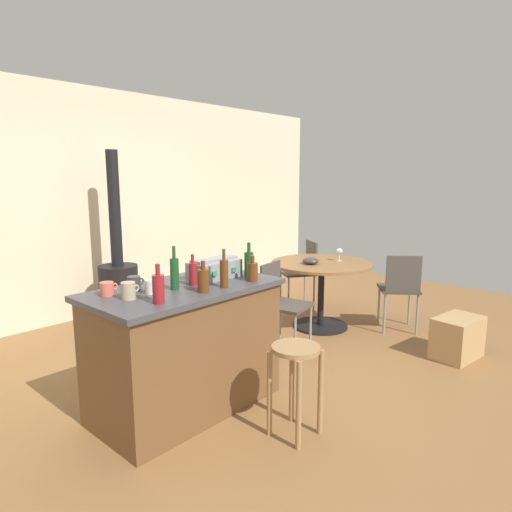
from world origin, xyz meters
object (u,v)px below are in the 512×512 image
at_px(folding_chair_far, 281,300).
at_px(bottle_2, 203,280).
at_px(folding_chair_left, 400,286).
at_px(bottle_6, 193,273).
at_px(dining_table, 321,277).
at_px(wine_glass, 339,252).
at_px(kitchen_island, 186,348).
at_px(cardboard_box, 457,337).
at_px(cup_0, 134,283).
at_px(cup_2, 107,289).
at_px(cup_3, 151,287).
at_px(wooden_stool, 295,371).
at_px(serving_bowl, 311,261).
at_px(cup_1, 129,291).
at_px(bottle_5, 158,288).
at_px(bottle_4, 224,273).
at_px(wood_stove, 119,282).
at_px(toolbox, 215,269).
at_px(bottle_1, 175,273).
at_px(bottle_0, 249,264).
at_px(folding_chair_near, 302,269).

bearing_deg(folding_chair_far, bottle_2, -162.55).
xyz_separation_m(folding_chair_left, bottle_6, (-2.54, 0.40, 0.49)).
relative_size(dining_table, wine_glass, 7.78).
bearing_deg(dining_table, kitchen_island, -172.34).
height_order(folding_chair_far, bottle_6, bottle_6).
bearing_deg(folding_chair_left, cardboard_box, -113.73).
relative_size(cup_0, cup_2, 1.01).
distance_m(dining_table, cup_3, 2.47).
bearing_deg(wine_glass, wooden_stool, -154.71).
bearing_deg(cup_2, folding_chair_left, -11.03).
height_order(wooden_stool, serving_bowl, serving_bowl).
relative_size(folding_chair_left, cup_3, 7.61).
xyz_separation_m(cup_1, wine_glass, (2.79, 0.19, -0.12)).
distance_m(bottle_5, cup_0, 0.39).
distance_m(folding_chair_far, bottle_4, 1.35).
distance_m(wooden_stool, serving_bowl, 2.10).
height_order(wooden_stool, bottle_5, bottle_5).
height_order(folding_chair_left, wood_stove, wood_stove).
bearing_deg(toolbox, bottle_5, -160.31).
xyz_separation_m(bottle_1, bottle_2, (0.09, -0.20, -0.03)).
relative_size(wine_glass, serving_bowl, 0.80).
xyz_separation_m(folding_chair_left, cup_3, (-2.87, 0.43, 0.45)).
xyz_separation_m(folding_chair_far, toolbox, (-1.02, -0.18, 0.49)).
bearing_deg(toolbox, cup_3, -177.68).
xyz_separation_m(wooden_stool, cup_0, (-0.54, 0.97, 0.52)).
distance_m(bottle_2, bottle_6, 0.21).
height_order(bottle_5, cardboard_box, bottle_5).
relative_size(bottle_1, bottle_5, 1.23).
bearing_deg(bottle_0, serving_bowl, 17.28).
distance_m(folding_chair_far, wood_stove, 1.98).
relative_size(kitchen_island, cup_2, 10.98).
bearing_deg(cup_0, wine_glass, 0.51).
relative_size(bottle_4, cup_1, 2.16).
distance_m(folding_chair_near, bottle_1, 2.97).
xyz_separation_m(bottle_0, cup_3, (-0.80, 0.14, -0.06)).
bearing_deg(wooden_stool, bottle_1, 113.88).
bearing_deg(folding_chair_near, cup_0, -165.62).
bearing_deg(bottle_0, bottle_2, -170.81).
height_order(wine_glass, serving_bowl, wine_glass).
bearing_deg(bottle_1, cup_3, 170.98).
relative_size(kitchen_island, dining_table, 1.23).
bearing_deg(serving_bowl, cardboard_box, -78.64).
bearing_deg(folding_chair_near, bottle_2, -156.84).
distance_m(dining_table, bottle_2, 2.26).
height_order(folding_chair_far, folding_chair_left, folding_chair_left).
bearing_deg(cup_2, bottle_4, -31.68).
bearing_deg(wooden_stool, cup_3, 122.65).
bearing_deg(bottle_4, folding_chair_left, -4.60).
bearing_deg(serving_bowl, cup_1, -172.35).
distance_m(kitchen_island, folding_chair_left, 2.64).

